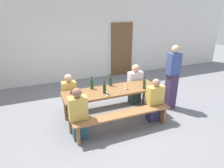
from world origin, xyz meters
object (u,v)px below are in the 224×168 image
Objects in this scene: wooden_door at (122,50)px; wine_bottle_2 at (104,89)px; wine_glass_3 at (71,92)px; wine_bottle_1 at (110,81)px; standing_host at (172,78)px; bench_far at (103,94)px; seated_guest_far_1 at (135,85)px; bench_near at (123,117)px; wine_bottle_3 at (144,84)px; wine_glass_2 at (107,91)px; seated_guest_near_0 at (78,115)px; seated_guest_far_0 at (70,96)px; wine_bottle_0 at (92,84)px; tasting_table at (112,93)px; wine_glass_1 at (104,85)px; seated_guest_near_1 at (155,101)px; wine_glass_0 at (126,84)px.

wooden_door is 6.99× the size of wine_bottle_2.
wine_bottle_1 is at bearing 15.29° from wine_glass_3.
wine_glass_3 is 0.09× the size of standing_host.
seated_guest_far_1 is (0.92, -0.15, 0.19)m from bench_far.
wine_bottle_3 is at bearing 29.16° from bench_near.
wine_glass_2 is (-0.23, 0.39, 0.50)m from bench_near.
seated_guest_near_0 reaches higher than wine_glass_2.
seated_guest_far_0 is (-1.01, 0.24, -0.34)m from wine_bottle_1.
wine_bottle_2 is at bearing -62.38° from wine_bottle_0.
standing_host is (1.92, 0.00, -0.00)m from wine_bottle_2.
bench_near is 1.27m from wine_glass_3.
seated_guest_near_0 is at bearing -151.95° from tasting_table.
seated_guest_far_1 is at bearing 90.00° from seated_guest_far_0.
bench_near is 0.77m from wine_bottle_2.
wine_bottle_1 is at bearing 3.90° from wine_bottle_0.
wine_glass_1 is at bearing -121.94° from wooden_door.
bench_far is at bearing 100.32° from wine_bottle_1.
seated_guest_near_1 reaches higher than bench_near.
seated_guest_near_1 is at bearing -14.82° from wine_glass_3.
wine_bottle_0 is 0.30× the size of seated_guest_far_0.
seated_guest_far_1 is (1.08, 0.41, -0.31)m from wine_glass_1.
wine_bottle_3 reaches higher than wine_glass_2.
wine_glass_0 is (0.33, 0.58, 0.51)m from bench_near.
wine_bottle_0 is 0.29× the size of seated_guest_near_0.
wine_glass_1 is 0.16× the size of seated_guest_near_1.
wine_glass_2 is 0.83m from seated_guest_near_0.
wine_bottle_0 reaches higher than bench_far.
wine_glass_0 is 0.10× the size of standing_host.
wine_glass_0 reaches higher than tasting_table.
bench_far is at bearing -25.03° from standing_host.
wine_glass_2 is 0.14× the size of seated_guest_far_0.
seated_guest_far_1 reaches higher than tasting_table.
tasting_table is at bearing 90.00° from bench_near.
wooden_door is at bearing -12.65° from seated_guest_near_1.
seated_guest_far_1 is at bearing -1.36° from seated_guest_near_1.
wine_glass_1 is at bearing -52.73° from seated_guest_near_0.
seated_guest_near_1 reaches higher than wine_bottle_1.
bench_near is 7.34× the size of wine_bottle_1.
wine_glass_0 is at bearing -113.48° from wooden_door.
wine_bottle_0 is 1.90× the size of wine_glass_0.
standing_host is at bearing -2.39° from wine_glass_3.
wooden_door is at bearing -36.49° from seated_guest_near_0.
wine_bottle_3 is 0.30× the size of seated_guest_near_1.
seated_guest_far_0 is at bearing 151.53° from tasting_table.
wine_glass_0 is at bearing 53.04° from seated_guest_near_1.
wine_bottle_0 is at bearing -176.10° from wine_bottle_1.
tasting_table is 1.04× the size of bench_near.
tasting_table is 15.19× the size of wine_glass_2.
wine_bottle_0 is at bearing 150.86° from tasting_table.
seated_guest_far_1 is (0.59, 0.59, -0.32)m from wine_glass_0.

